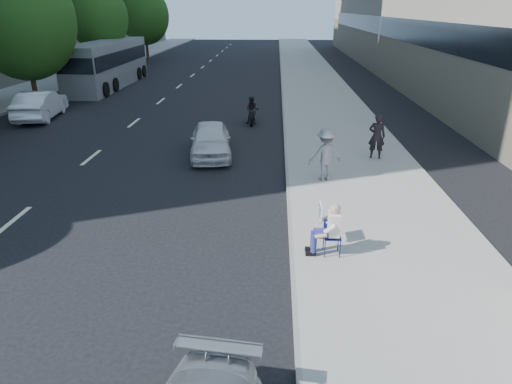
# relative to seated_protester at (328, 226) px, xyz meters

# --- Properties ---
(ground) EXTENTS (160.00, 160.00, 0.00)m
(ground) POSITION_rel_seated_protester_xyz_m (-2.29, -0.32, -0.87)
(ground) COLOR black
(ground) RESTS_ON ground
(near_sidewalk) EXTENTS (5.00, 120.00, 0.15)m
(near_sidewalk) POSITION_rel_seated_protester_xyz_m (1.71, 19.68, -0.80)
(near_sidewalk) COLOR gray
(near_sidewalk) RESTS_ON ground
(far_sidewalk) EXTENTS (4.50, 120.00, 0.15)m
(far_sidewalk) POSITION_rel_seated_protester_xyz_m (-19.04, 19.68, -0.80)
(far_sidewalk) COLOR gray
(far_sidewalk) RESTS_ON ground
(tree_far_c) EXTENTS (6.00, 6.00, 8.47)m
(tree_far_c) POSITION_rel_seated_protester_xyz_m (-15.99, 17.68, 4.15)
(tree_far_c) COLOR #382616
(tree_far_c) RESTS_ON ground
(tree_far_d) EXTENTS (4.80, 4.80, 7.65)m
(tree_far_d) POSITION_rel_seated_protester_xyz_m (-15.99, 29.68, 4.01)
(tree_far_d) COLOR #382616
(tree_far_d) RESTS_ON ground
(tree_far_e) EXTENTS (5.40, 5.40, 7.89)m
(tree_far_e) POSITION_rel_seated_protester_xyz_m (-15.99, 43.68, 3.91)
(tree_far_e) COLOR #382616
(tree_far_e) RESTS_ON ground
(seated_protester) EXTENTS (0.83, 1.12, 1.31)m
(seated_protester) POSITION_rel_seated_protester_xyz_m (0.00, 0.00, 0.00)
(seated_protester) COLOR navy
(seated_protester) RESTS_ON near_sidewalk
(jogger) EXTENTS (1.32, 1.00, 1.81)m
(jogger) POSITION_rel_seated_protester_xyz_m (0.43, 5.11, 0.18)
(jogger) COLOR gray
(jogger) RESTS_ON near_sidewalk
(pedestrian_woman) EXTENTS (0.71, 0.54, 1.76)m
(pedestrian_woman) POSITION_rel_seated_protester_xyz_m (2.67, 7.66, 0.16)
(pedestrian_woman) COLOR black
(pedestrian_woman) RESTS_ON near_sidewalk
(white_sedan_near) EXTENTS (2.11, 4.14, 1.35)m
(white_sedan_near) POSITION_rel_seated_protester_xyz_m (-3.92, 8.14, -0.20)
(white_sedan_near) COLOR silver
(white_sedan_near) RESTS_ON ground
(white_sedan_mid) EXTENTS (2.23, 4.78, 1.52)m
(white_sedan_mid) POSITION_rel_seated_protester_xyz_m (-14.11, 14.46, -0.11)
(white_sedan_mid) COLOR silver
(white_sedan_mid) RESTS_ON ground
(motorcycle) EXTENTS (0.72, 2.05, 1.42)m
(motorcycle) POSITION_rel_seated_protester_xyz_m (-2.50, 13.76, -0.24)
(motorcycle) COLOR black
(motorcycle) RESTS_ON ground
(bus) EXTENTS (2.75, 12.06, 3.30)m
(bus) POSITION_rel_seated_protester_xyz_m (-14.09, 25.47, 0.76)
(bus) COLOR slate
(bus) RESTS_ON ground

